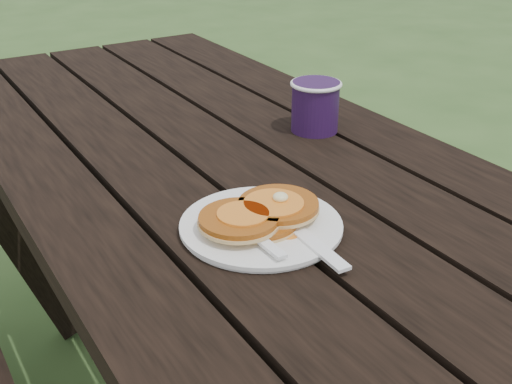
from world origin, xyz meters
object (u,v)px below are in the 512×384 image
picnic_table (235,329)px  pancake_stack (260,214)px  plate (261,226)px  coffee_cup (315,103)px

picnic_table → pancake_stack: 0.48m
picnic_table → plate: 0.47m
plate → coffee_cup: (0.29, 0.27, 0.05)m
picnic_table → coffee_cup: bearing=8.6°
pancake_stack → coffee_cup: (0.29, 0.27, 0.03)m
picnic_table → plate: plate is taller
plate → coffee_cup: bearing=42.7°
plate → picnic_table: bearing=69.2°
plate → pancake_stack: 0.02m
plate → pancake_stack: bearing=112.6°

